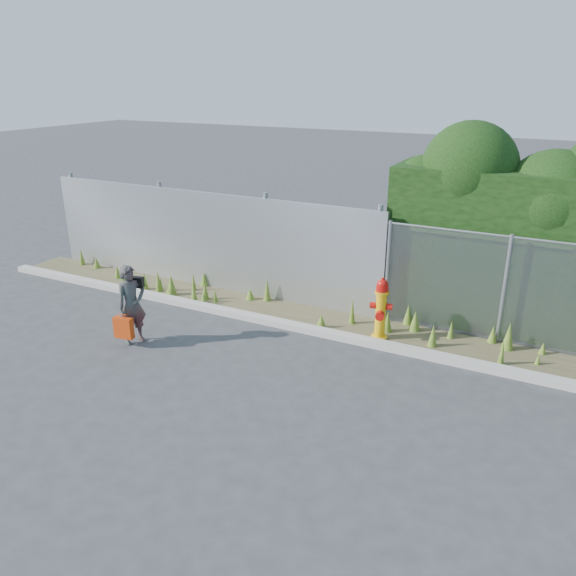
{
  "coord_description": "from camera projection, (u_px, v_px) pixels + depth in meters",
  "views": [
    {
      "loc": [
        3.98,
        -7.03,
        4.63
      ],
      "look_at": [
        -0.3,
        1.4,
        1.0
      ],
      "focal_mm": 35.0,
      "sensor_mm": 36.0,
      "label": 1
    }
  ],
  "objects": [
    {
      "name": "chainlink_fence",
      "position": [
        569.0,
        300.0,
        9.52
      ],
      "size": [
        6.5,
        0.07,
        2.05
      ],
      "color": "gray",
      "rests_on": "ground"
    },
    {
      "name": "black_shoulder_bag",
      "position": [
        137.0,
        282.0,
        10.07
      ],
      "size": [
        0.26,
        0.11,
        0.19
      ],
      "rotation": [
        0.0,
        0.0,
        0.25
      ],
      "color": "black"
    },
    {
      "name": "curb",
      "position": [
        312.0,
        330.0,
        10.67
      ],
      "size": [
        16.0,
        0.22,
        0.12
      ],
      "primitive_type": "cube",
      "color": "#A8A197",
      "rests_on": "ground"
    },
    {
      "name": "woman",
      "position": [
        132.0,
        305.0,
        10.07
      ],
      "size": [
        0.53,
        0.63,
        1.48
      ],
      "primitive_type": "imported",
      "rotation": [
        0.0,
        0.0,
        1.2
      ],
      "color": "#0D5851",
      "rests_on": "ground"
    },
    {
      "name": "red_tote_bag",
      "position": [
        124.0,
        328.0,
        10.02
      ],
      "size": [
        0.35,
        0.13,
        0.46
      ],
      "rotation": [
        0.0,
        0.0,
        0.14
      ],
      "color": "#BB340A"
    },
    {
      "name": "fire_hydrant",
      "position": [
        381.0,
        310.0,
        10.23
      ],
      "size": [
        0.41,
        0.36,
        1.21
      ],
      "rotation": [
        0.0,
        0.0,
        0.22
      ],
      "color": "#E6A70C",
      "rests_on": "ground"
    },
    {
      "name": "weed_strip",
      "position": [
        328.0,
        315.0,
        11.15
      ],
      "size": [
        16.0,
        1.29,
        0.53
      ],
      "color": "brown",
      "rests_on": "ground"
    },
    {
      "name": "corrugated_fence",
      "position": [
        204.0,
        240.0,
        12.67
      ],
      "size": [
        8.5,
        0.21,
        2.3
      ],
      "color": "#A7A8AD",
      "rests_on": "ground"
    },
    {
      "name": "ground",
      "position": [
        266.0,
        375.0,
        9.19
      ],
      "size": [
        80.0,
        80.0,
        0.0
      ],
      "primitive_type": "plane",
      "color": "#38383A",
      "rests_on": "ground"
    }
  ]
}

